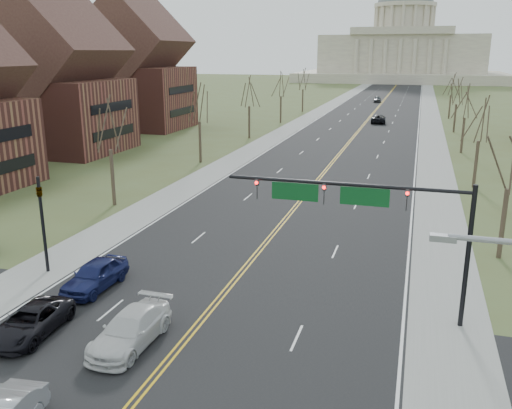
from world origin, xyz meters
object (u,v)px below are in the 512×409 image
Objects in this scene: signal_mast at (363,206)px; signal_left at (42,214)px; car_sb_inner_second at (130,329)px; car_sb_outer_lead at (31,322)px; car_far_sb at (377,99)px; car_sb_outer_second at (95,275)px; car_far_nb at (378,119)px.

signal_mast reaches higher than signal_left.
car_sb_inner_second is at bearing -34.10° from signal_left.
car_sb_outer_lead is at bearing -172.14° from car_sb_inner_second.
signal_mast reaches higher than car_sb_outer_lead.
signal_left is at bearing 118.04° from car_sb_outer_lead.
car_far_sb is (0.93, 130.07, 0.04)m from car_sb_inner_second.
signal_left is 1.27× the size of car_far_sb.
car_sb_outer_lead is 5.50m from car_sb_outer_second.
signal_left is 1.23× the size of car_sb_outer_lead.
car_far_sb reaches higher than car_sb_outer_lead.
car_sb_outer_lead is 1.03× the size of car_far_sb.
car_sb_inner_second is (-9.68, -6.27, -4.99)m from signal_mast.
signal_mast is at bearing 34.45° from car_sb_inner_second.
signal_left is 124.25m from car_far_sb.
car_sb_outer_lead is at bearing -155.06° from signal_mast.
signal_mast is 2.56× the size of car_far_sb.
car_far_nb is 1.21× the size of car_far_sb.
signal_left reaches higher than car_sb_outer_second.
car_sb_outer_lead is 0.85× the size of car_far_nb.
signal_mast reaches higher than car_sb_inner_second.
signal_mast is 2.12× the size of car_far_nb.
car_far_nb is at bearing 93.65° from signal_mast.
car_sb_outer_second is 125.27m from car_far_sb.
car_sb_outer_second reaches higher than car_sb_outer_lead.
car_sb_outer_second reaches higher than car_sb_inner_second.
signal_left is 1.05× the size of car_far_nb.
signal_mast is 2.02× the size of signal_left.
car_far_sb is (5.94, 130.63, 0.13)m from car_sb_outer_lead.
car_sb_outer_second is at bearing 136.93° from car_sb_inner_second.
car_far_sb is at bearing 85.29° from signal_left.
signal_mast is at bearing 6.58° from car_sb_outer_second.
car_far_nb is (4.61, 85.64, 0.03)m from car_sb_inner_second.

